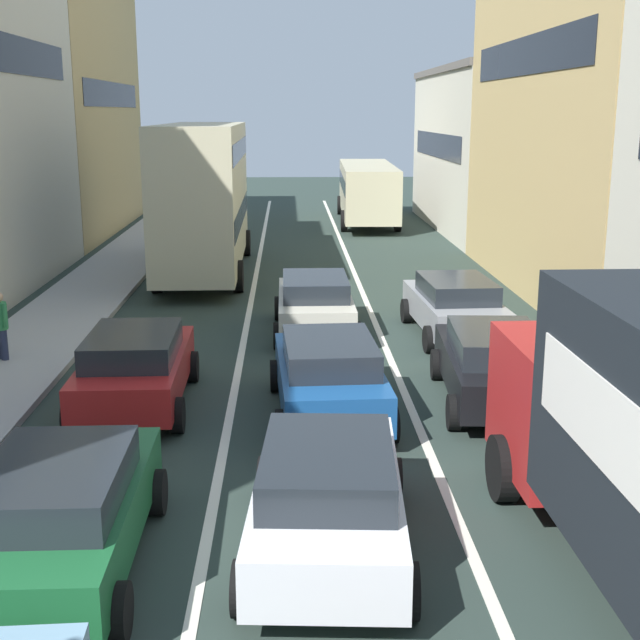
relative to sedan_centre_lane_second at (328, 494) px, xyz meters
name	(u,v)px	position (x,y,z in m)	size (l,w,h in m)	color
sidewalk_left	(73,308)	(-6.57, 13.93, -0.73)	(2.60, 64.00, 0.14)	#A0A0A0
lane_stripe_left	(250,308)	(-1.57, 13.93, -0.79)	(0.16, 60.00, 0.01)	silver
lane_stripe_right	(369,307)	(1.83, 13.93, -0.79)	(0.16, 60.00, 0.01)	silver
sedan_centre_lane_second	(328,494)	(0.00, 0.00, 0.00)	(2.29, 4.41, 1.49)	silver
wagon_left_lane_second	(60,512)	(-3.23, -0.35, 0.00)	(2.09, 4.31, 1.49)	#19592D
hatchback_centre_lane_third	(329,374)	(0.25, 5.04, 0.00)	(2.23, 4.38, 1.49)	#194C8C
sedan_left_lane_third	(135,366)	(-3.36, 5.66, 0.00)	(2.12, 4.33, 1.49)	#A51E1E
coupe_centre_lane_fourth	(315,303)	(0.19, 11.03, 0.00)	(2.07, 4.31, 1.49)	beige
sedan_right_lane_behind_truck	(494,364)	(3.43, 5.58, 0.00)	(2.30, 4.41, 1.49)	black
wagon_right_lane_far	(455,305)	(3.65, 10.63, 0.00)	(2.23, 4.38, 1.49)	gray
bus_mid_queue_primary	(204,191)	(-3.30, 19.36, 2.03)	(2.87, 10.52, 5.06)	#BFB793
bus_far_queue_secondary	(367,188)	(3.52, 32.93, 0.96)	(3.07, 10.58, 2.90)	#BFB793
pedestrian_mid_sidewalk	(0,324)	(-6.79, 8.52, 0.15)	(0.46, 0.36, 1.66)	#262D47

